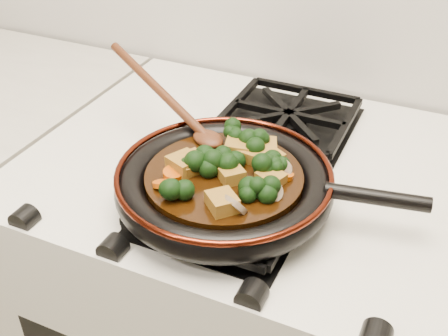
% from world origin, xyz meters
% --- Properties ---
extents(burner_grate_front, '(0.23, 0.23, 0.03)m').
position_xyz_m(burner_grate_front, '(0.00, 1.55, 0.91)').
color(burner_grate_front, black).
rests_on(burner_grate_front, stove).
extents(burner_grate_back, '(0.23, 0.23, 0.03)m').
position_xyz_m(burner_grate_back, '(0.00, 1.83, 0.91)').
color(burner_grate_back, black).
rests_on(burner_grate_back, stove).
extents(skillet, '(0.44, 0.31, 0.05)m').
position_xyz_m(skillet, '(-0.00, 1.56, 0.94)').
color(skillet, black).
rests_on(skillet, burner_grate_front).
extents(braising_sauce, '(0.23, 0.23, 0.02)m').
position_xyz_m(braising_sauce, '(-0.01, 1.56, 0.95)').
color(braising_sauce, black).
rests_on(braising_sauce, skillet).
extents(tofu_cube_0, '(0.04, 0.04, 0.02)m').
position_xyz_m(tofu_cube_0, '(0.06, 1.57, 0.97)').
color(tofu_cube_0, olive).
rests_on(tofu_cube_0, braising_sauce).
extents(tofu_cube_1, '(0.05, 0.05, 0.02)m').
position_xyz_m(tofu_cube_1, '(0.02, 1.64, 0.97)').
color(tofu_cube_1, olive).
rests_on(tofu_cube_1, braising_sauce).
extents(tofu_cube_2, '(0.05, 0.05, 0.02)m').
position_xyz_m(tofu_cube_2, '(0.04, 1.61, 0.97)').
color(tofu_cube_2, olive).
rests_on(tofu_cube_2, braising_sauce).
extents(tofu_cube_3, '(0.06, 0.06, 0.02)m').
position_xyz_m(tofu_cube_3, '(-0.05, 1.55, 0.97)').
color(tofu_cube_3, olive).
rests_on(tofu_cube_3, braising_sauce).
extents(tofu_cube_4, '(0.06, 0.06, 0.03)m').
position_xyz_m(tofu_cube_4, '(-0.06, 1.55, 0.97)').
color(tofu_cube_4, olive).
rests_on(tofu_cube_4, braising_sauce).
extents(tofu_cube_5, '(0.04, 0.04, 0.02)m').
position_xyz_m(tofu_cube_5, '(0.02, 1.62, 0.97)').
color(tofu_cube_5, olive).
rests_on(tofu_cube_5, braising_sauce).
extents(tofu_cube_6, '(0.05, 0.05, 0.02)m').
position_xyz_m(tofu_cube_6, '(0.01, 1.55, 0.97)').
color(tofu_cube_6, olive).
rests_on(tofu_cube_6, braising_sauce).
extents(tofu_cube_7, '(0.05, 0.05, 0.03)m').
position_xyz_m(tofu_cube_7, '(0.02, 1.49, 0.97)').
color(tofu_cube_7, olive).
rests_on(tofu_cube_7, braising_sauce).
extents(tofu_cube_8, '(0.05, 0.05, 0.03)m').
position_xyz_m(tofu_cube_8, '(-0.01, 1.62, 0.97)').
color(tofu_cube_8, olive).
rests_on(tofu_cube_8, braising_sauce).
extents(broccoli_floret_0, '(0.09, 0.09, 0.05)m').
position_xyz_m(broccoli_floret_0, '(0.05, 1.60, 0.97)').
color(broccoli_floret_0, black).
rests_on(broccoli_floret_0, braising_sauce).
extents(broccoli_floret_1, '(0.08, 0.09, 0.07)m').
position_xyz_m(broccoli_floret_1, '(-0.01, 1.56, 0.97)').
color(broccoli_floret_1, black).
rests_on(broccoli_floret_1, braising_sauce).
extents(broccoli_floret_2, '(0.08, 0.09, 0.06)m').
position_xyz_m(broccoli_floret_2, '(0.06, 1.53, 0.97)').
color(broccoli_floret_2, black).
rests_on(broccoli_floret_2, braising_sauce).
extents(broccoli_floret_3, '(0.08, 0.09, 0.07)m').
position_xyz_m(broccoli_floret_3, '(-0.01, 1.58, 0.97)').
color(broccoli_floret_3, black).
rests_on(broccoli_floret_3, braising_sauce).
extents(broccoli_floret_4, '(0.09, 0.09, 0.07)m').
position_xyz_m(broccoli_floret_4, '(-0.04, 1.55, 0.97)').
color(broccoli_floret_4, black).
rests_on(broccoli_floret_4, braising_sauce).
extents(broccoli_floret_5, '(0.08, 0.09, 0.06)m').
position_xyz_m(broccoli_floret_5, '(-0.04, 1.49, 0.97)').
color(broccoli_floret_5, black).
rests_on(broccoli_floret_5, braising_sauce).
extents(broccoli_floret_6, '(0.08, 0.08, 0.06)m').
position_xyz_m(broccoli_floret_6, '(0.01, 1.63, 0.97)').
color(broccoli_floret_6, black).
rests_on(broccoli_floret_6, braising_sauce).
extents(broccoli_floret_7, '(0.08, 0.08, 0.06)m').
position_xyz_m(broccoli_floret_7, '(-0.03, 1.57, 0.97)').
color(broccoli_floret_7, black).
rests_on(broccoli_floret_7, braising_sauce).
extents(broccoli_floret_8, '(0.09, 0.09, 0.07)m').
position_xyz_m(broccoli_floret_8, '(0.06, 1.59, 0.97)').
color(broccoli_floret_8, black).
rests_on(broccoli_floret_8, braising_sauce).
extents(broccoli_floret_9, '(0.06, 0.07, 0.07)m').
position_xyz_m(broccoli_floret_9, '(-0.03, 1.65, 0.97)').
color(broccoli_floret_9, black).
rests_on(broccoli_floret_9, braising_sauce).
extents(carrot_coin_0, '(0.03, 0.03, 0.01)m').
position_xyz_m(carrot_coin_0, '(-0.06, 1.57, 0.96)').
color(carrot_coin_0, '#AF4304').
rests_on(carrot_coin_0, braising_sauce).
extents(carrot_coin_1, '(0.03, 0.03, 0.02)m').
position_xyz_m(carrot_coin_1, '(-0.07, 1.50, 0.96)').
color(carrot_coin_1, '#AF4304').
rests_on(carrot_coin_1, braising_sauce).
extents(carrot_coin_2, '(0.03, 0.03, 0.02)m').
position_xyz_m(carrot_coin_2, '(0.07, 1.59, 0.96)').
color(carrot_coin_2, '#AF4304').
rests_on(carrot_coin_2, braising_sauce).
extents(carrot_coin_3, '(0.03, 0.03, 0.01)m').
position_xyz_m(carrot_coin_3, '(-0.07, 1.53, 0.96)').
color(carrot_coin_3, '#AF4304').
rests_on(carrot_coin_3, braising_sauce).
extents(mushroom_slice_0, '(0.04, 0.04, 0.04)m').
position_xyz_m(mushroom_slice_0, '(0.04, 1.49, 0.97)').
color(mushroom_slice_0, brown).
rests_on(mushroom_slice_0, braising_sauce).
extents(mushroom_slice_1, '(0.03, 0.03, 0.03)m').
position_xyz_m(mushroom_slice_1, '(0.07, 1.59, 0.97)').
color(mushroom_slice_1, brown).
rests_on(mushroom_slice_1, braising_sauce).
extents(mushroom_slice_2, '(0.04, 0.04, 0.02)m').
position_xyz_m(mushroom_slice_2, '(0.01, 1.64, 0.97)').
color(mushroom_slice_2, brown).
rests_on(mushroom_slice_2, braising_sauce).
extents(mushroom_slice_3, '(0.04, 0.04, 0.03)m').
position_xyz_m(mushroom_slice_3, '(0.07, 1.54, 0.97)').
color(mushroom_slice_3, brown).
rests_on(mushroom_slice_3, braising_sauce).
extents(wooden_spoon, '(0.16, 0.09, 0.27)m').
position_xyz_m(wooden_spoon, '(-0.14, 1.66, 0.99)').
color(wooden_spoon, '#47210F').
rests_on(wooden_spoon, braising_sauce).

